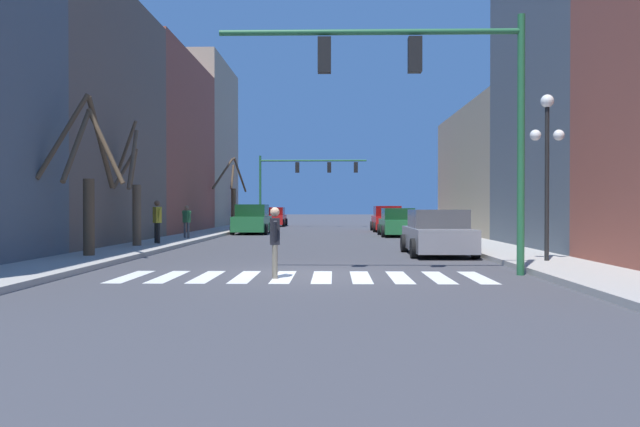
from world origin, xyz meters
name	(u,v)px	position (x,y,z in m)	size (l,w,h in m)	color
ground_plane	(304,275)	(0.00, 0.00, 0.00)	(240.00, 240.00, 0.00)	#424247
sidewalk_left	(32,271)	(-6.63, 0.00, 0.07)	(2.37, 90.00, 0.15)	#ADA89E
sidewalk_right	(581,272)	(6.63, 0.00, 0.07)	(2.37, 90.00, 0.15)	#ADA89E
building_row_left	(118,130)	(-10.82, 18.08, 5.73)	(6.00, 46.56, 13.11)	#515B66
building_row_right	(604,101)	(10.82, 8.55, 5.60)	(6.00, 33.59, 12.88)	#934C3D
crosswalk_stripes	(303,277)	(0.00, -0.50, 0.00)	(8.55, 2.60, 0.01)	white
traffic_signal_near	(431,85)	(3.06, 0.02, 4.55)	(7.32, 0.28, 6.23)	#236038
traffic_signal_far	(302,173)	(-1.85, 35.09, 4.35)	(8.64, 0.28, 5.76)	#236038
street_lamp_right_corner	(547,144)	(6.61, 2.35, 3.38)	(0.95, 0.36, 4.59)	black
car_parked_left_mid	(437,234)	(4.24, 6.23, 0.73)	(2.16, 4.51, 1.54)	gray
car_parked_right_mid	(387,220)	(4.29, 26.70, 0.79)	(2.06, 4.84, 1.70)	red
car_parked_left_near	(274,217)	(-4.31, 37.51, 0.75)	(2.04, 4.29, 1.60)	red
car_at_intersection	(252,220)	(-4.24, 22.86, 0.83)	(2.18, 4.81, 1.78)	#236B38
car_parked_right_near	(398,223)	(4.30, 19.96, 0.74)	(2.04, 4.78, 1.57)	#236B38
pedestrian_on_right_sidewalk	(157,218)	(-6.50, 10.34, 1.19)	(0.52, 0.66, 1.76)	black
pedestrian_waiting_at_curb	(187,219)	(-6.32, 14.68, 1.07)	(0.57, 0.48, 1.56)	#4C4C51
pedestrian_crossing_street	(275,236)	(-0.63, -0.70, 0.96)	(0.26, 0.70, 1.63)	#7A705B
street_tree_right_mid	(88,180)	(-6.78, 3.87, 2.45)	(2.27, 3.52, 4.97)	brown
street_tree_left_mid	(233,197)	(-6.47, 29.30, 2.36)	(1.94, 3.63, 5.03)	brown
street_tree_right_near	(133,193)	(-6.98, 8.81, 2.19)	(1.54, 2.17, 4.83)	brown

